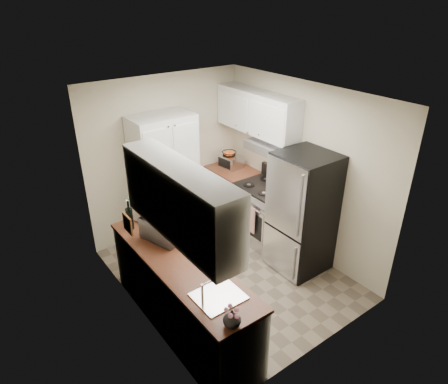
# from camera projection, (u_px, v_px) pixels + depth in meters

# --- Properties ---
(ground) EXTENTS (3.20, 3.20, 0.00)m
(ground) POSITION_uv_depth(u_px,v_px,m) (228.00, 274.00, 5.58)
(ground) COLOR #7A6B56
(ground) RESTS_ON ground
(room_shell) EXTENTS (2.64, 3.24, 2.52)m
(room_shell) POSITION_uv_depth(u_px,v_px,m) (228.00, 167.00, 4.83)
(room_shell) COLOR beige
(room_shell) RESTS_ON ground
(pantry_cabinet) EXTENTS (0.90, 0.55, 2.00)m
(pantry_cabinet) POSITION_uv_depth(u_px,v_px,m) (165.00, 180.00, 5.97)
(pantry_cabinet) COLOR silver
(pantry_cabinet) RESTS_ON ground
(base_cabinet_left) EXTENTS (0.60, 2.30, 0.88)m
(base_cabinet_left) POSITION_uv_depth(u_px,v_px,m) (182.00, 295.00, 4.55)
(base_cabinet_left) COLOR silver
(base_cabinet_left) RESTS_ON ground
(countertop_left) EXTENTS (0.63, 2.33, 0.04)m
(countertop_left) POSITION_uv_depth(u_px,v_px,m) (180.00, 262.00, 4.34)
(countertop_left) COLOR brown
(countertop_left) RESTS_ON base_cabinet_left
(base_cabinet_right) EXTENTS (0.60, 0.80, 0.88)m
(base_cabinet_right) POSITION_uv_depth(u_px,v_px,m) (233.00, 195.00, 6.76)
(base_cabinet_right) COLOR silver
(base_cabinet_right) RESTS_ON ground
(countertop_right) EXTENTS (0.63, 0.83, 0.04)m
(countertop_right) POSITION_uv_depth(u_px,v_px,m) (233.00, 170.00, 6.55)
(countertop_right) COLOR brown
(countertop_right) RESTS_ON base_cabinet_right
(electric_range) EXTENTS (0.71, 0.78, 1.13)m
(electric_range) POSITION_uv_depth(u_px,v_px,m) (264.00, 212.00, 6.16)
(electric_range) COLOR #B7B7BC
(electric_range) RESTS_ON ground
(refrigerator) EXTENTS (0.70, 0.72, 1.70)m
(refrigerator) POSITION_uv_depth(u_px,v_px,m) (302.00, 213.00, 5.40)
(refrigerator) COLOR #B7B7BC
(refrigerator) RESTS_ON ground
(microwave) EXTENTS (0.47, 0.57, 0.27)m
(microwave) POSITION_uv_depth(u_px,v_px,m) (164.00, 228.00, 4.66)
(microwave) COLOR #B8B8BD
(microwave) RESTS_ON countertop_left
(wine_bottle) EXTENTS (0.09, 0.09, 0.34)m
(wine_bottle) POSITION_uv_depth(u_px,v_px,m) (129.00, 216.00, 4.84)
(wine_bottle) COLOR black
(wine_bottle) RESTS_ON countertop_left
(flower_vase) EXTENTS (0.18, 0.18, 0.17)m
(flower_vase) POSITION_uv_depth(u_px,v_px,m) (232.00, 319.00, 3.45)
(flower_vase) COLOR silver
(flower_vase) RESTS_ON countertop_left
(cutting_board) EXTENTS (0.10, 0.24, 0.31)m
(cutting_board) POSITION_uv_depth(u_px,v_px,m) (137.00, 210.00, 5.01)
(cutting_board) COLOR #378B3F
(cutting_board) RESTS_ON countertop_left
(toaster_oven) EXTENTS (0.32, 0.38, 0.20)m
(toaster_oven) POSITION_uv_depth(u_px,v_px,m) (231.00, 161.00, 6.58)
(toaster_oven) COLOR #B6B7BB
(toaster_oven) RESTS_ON countertop_right
(fruit_basket) EXTENTS (0.26, 0.26, 0.10)m
(fruit_basket) POSITION_uv_depth(u_px,v_px,m) (229.00, 153.00, 6.52)
(fruit_basket) COLOR orange
(fruit_basket) RESTS_ON toaster_oven
(kitchen_mat) EXTENTS (0.70, 0.92, 0.01)m
(kitchen_mat) POSITION_uv_depth(u_px,v_px,m) (204.00, 253.00, 6.00)
(kitchen_mat) COLOR #C8AF86
(kitchen_mat) RESTS_ON ground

